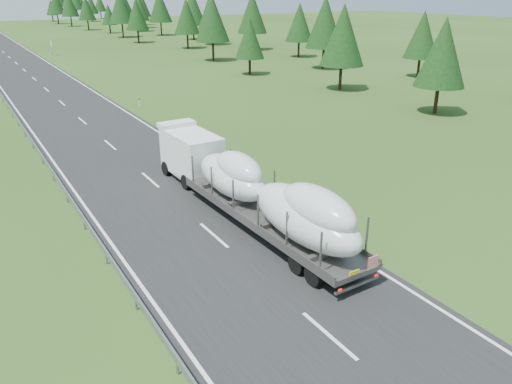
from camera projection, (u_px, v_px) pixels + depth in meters
ground at (214, 235)px, 24.70m from camera, size 400.00×400.00×0.00m
marker_posts at (2, 27)px, 150.36m from camera, size 0.13×350.08×1.00m
highway_sign at (51, 45)px, 90.82m from camera, size 0.08×0.90×2.60m
tree_line_right at (154, 8)px, 128.20m from camera, size 28.57×298.74×12.38m
boat_truck at (249, 185)px, 25.54m from camera, size 2.94×17.98×3.68m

